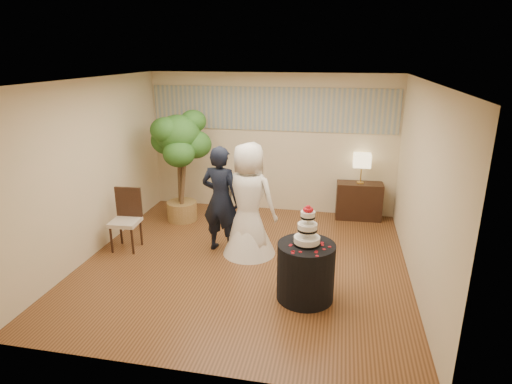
% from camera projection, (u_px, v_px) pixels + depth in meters
% --- Properties ---
extents(floor, '(5.00, 5.00, 0.00)m').
position_uv_depth(floor, '(245.00, 262.00, 6.78)').
color(floor, brown).
rests_on(floor, ground).
extents(ceiling, '(5.00, 5.00, 0.00)m').
position_uv_depth(ceiling, '(243.00, 80.00, 5.91)').
color(ceiling, white).
rests_on(ceiling, wall_back).
extents(wall_back, '(5.00, 0.06, 2.80)m').
position_uv_depth(wall_back, '(271.00, 144.00, 8.67)').
color(wall_back, beige).
rests_on(wall_back, ground).
extents(wall_front, '(5.00, 0.06, 2.80)m').
position_uv_depth(wall_front, '(185.00, 250.00, 4.01)').
color(wall_front, beige).
rests_on(wall_front, ground).
extents(wall_left, '(0.06, 5.00, 2.80)m').
position_uv_depth(wall_left, '(91.00, 169.00, 6.81)').
color(wall_left, beige).
rests_on(wall_left, ground).
extents(wall_right, '(0.06, 5.00, 2.80)m').
position_uv_depth(wall_right, '(421.00, 187.00, 5.88)').
color(wall_right, beige).
rests_on(wall_right, ground).
extents(mural_border, '(4.90, 0.02, 0.85)m').
position_uv_depth(mural_border, '(272.00, 109.00, 8.43)').
color(mural_border, '#9BA093').
rests_on(mural_border, wall_back).
extents(groom, '(0.71, 0.53, 1.78)m').
position_uv_depth(groom, '(221.00, 200.00, 6.94)').
color(groom, black).
rests_on(groom, floor).
extents(bride, '(1.10, 1.07, 1.86)m').
position_uv_depth(bride, '(249.00, 200.00, 6.81)').
color(bride, white).
rests_on(bride, floor).
extents(cake_table, '(1.00, 1.00, 0.79)m').
position_uv_depth(cake_table, '(306.00, 271.00, 5.68)').
color(cake_table, black).
rests_on(cake_table, floor).
extents(wedding_cake, '(0.35, 0.35, 0.54)m').
position_uv_depth(wedding_cake, '(307.00, 225.00, 5.48)').
color(wedding_cake, white).
rests_on(wedding_cake, cake_table).
extents(console, '(0.90, 0.43, 0.73)m').
position_uv_depth(console, '(359.00, 201.00, 8.46)').
color(console, black).
rests_on(console, floor).
extents(table_lamp, '(0.33, 0.33, 0.58)m').
position_uv_depth(table_lamp, '(361.00, 169.00, 8.26)').
color(table_lamp, beige).
rests_on(table_lamp, console).
extents(ficus_tree, '(1.43, 1.43, 2.19)m').
position_uv_depth(ficus_tree, '(180.00, 166.00, 8.15)').
color(ficus_tree, '#295A1E').
rests_on(ficus_tree, floor).
extents(side_chair, '(0.50, 0.52, 1.03)m').
position_uv_depth(side_chair, '(125.00, 220.00, 7.09)').
color(side_chair, black).
rests_on(side_chair, floor).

